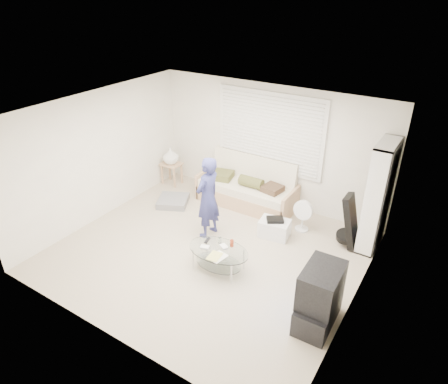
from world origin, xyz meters
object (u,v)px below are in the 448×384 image
Objects in this scene: bookshelf at (378,197)px; coffee_table at (218,253)px; futon_sofa at (247,189)px; tv_unit at (319,297)px.

bookshelf reaches higher than coffee_table.
tv_unit is (2.47, -2.41, 0.12)m from futon_sofa.
futon_sofa is at bearing 135.71° from tv_unit.
futon_sofa is 2.68m from bookshelf.
bookshelf is 2.11× the size of tv_unit.
coffee_table is (-1.79, 0.24, -0.14)m from tv_unit.
bookshelf is 1.84× the size of coffee_table.
futon_sofa is 2.24× the size of tv_unit.
bookshelf reaches higher than tv_unit.
tv_unit is 0.87× the size of coffee_table.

